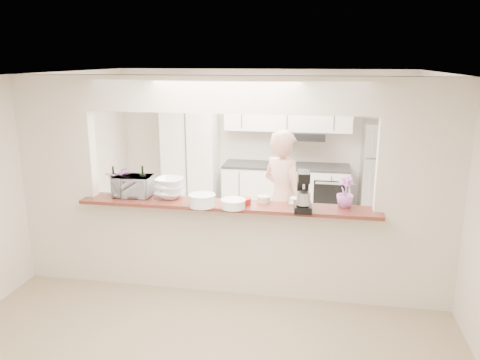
% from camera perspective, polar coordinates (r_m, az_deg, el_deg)
% --- Properties ---
extents(floor, '(6.00, 6.00, 0.00)m').
position_cam_1_polar(floor, '(5.73, -1.42, -13.18)').
color(floor, tan).
rests_on(floor, ground).
extents(tile_overlay, '(5.00, 2.90, 0.01)m').
position_cam_1_polar(tile_overlay, '(7.12, 1.07, -7.40)').
color(tile_overlay, silver).
rests_on(tile_overlay, floor).
extents(partition, '(5.00, 0.15, 2.50)m').
position_cam_1_polar(partition, '(5.21, -1.53, 1.39)').
color(partition, silver).
rests_on(partition, floor).
extents(bar_counter, '(3.40, 0.38, 1.09)m').
position_cam_1_polar(bar_counter, '(5.48, -1.47, -7.88)').
color(bar_counter, silver).
rests_on(bar_counter, floor).
extents(kitchen_cabinets, '(3.15, 0.62, 2.25)m').
position_cam_1_polar(kitchen_cabinets, '(7.97, 1.10, 2.32)').
color(kitchen_cabinets, white).
rests_on(kitchen_cabinets, floor).
extents(refrigerator, '(0.75, 0.70, 1.70)m').
position_cam_1_polar(refrigerator, '(7.90, 17.25, 0.61)').
color(refrigerator, '#A4A4A9').
rests_on(refrigerator, floor).
extents(flower_left, '(0.34, 0.29, 0.37)m').
position_cam_1_polar(flower_left, '(5.70, -14.32, -0.05)').
color(flower_left, pink).
rests_on(flower_left, bar_counter).
extents(wine_bottle_a, '(0.07, 0.07, 0.35)m').
position_cam_1_polar(wine_bottle_a, '(5.77, -15.11, -0.42)').
color(wine_bottle_a, black).
rests_on(wine_bottle_a, bar_counter).
extents(wine_bottle_b, '(0.07, 0.07, 0.37)m').
position_cam_1_polar(wine_bottle_b, '(5.63, -11.71, -0.52)').
color(wine_bottle_b, black).
rests_on(wine_bottle_b, bar_counter).
extents(toaster_oven, '(0.46, 0.32, 0.25)m').
position_cam_1_polar(toaster_oven, '(5.66, -12.89, -0.72)').
color(toaster_oven, '#AEADB2').
rests_on(toaster_oven, bar_counter).
extents(serving_bowls, '(0.36, 0.36, 0.23)m').
position_cam_1_polar(serving_bowls, '(5.50, -8.56, -1.01)').
color(serving_bowls, white).
rests_on(serving_bowls, bar_counter).
extents(plate_stack_a, '(0.29, 0.29, 0.13)m').
position_cam_1_polar(plate_stack_a, '(5.17, -4.64, -2.49)').
color(plate_stack_a, white).
rests_on(plate_stack_a, bar_counter).
extents(plate_stack_b, '(0.27, 0.27, 0.10)m').
position_cam_1_polar(plate_stack_b, '(5.10, -0.83, -2.91)').
color(plate_stack_b, white).
rests_on(plate_stack_b, bar_counter).
extents(red_bowl, '(0.15, 0.15, 0.07)m').
position_cam_1_polar(red_bowl, '(5.24, 0.53, -2.57)').
color(red_bowl, maroon).
rests_on(red_bowl, bar_counter).
extents(tan_bowl, '(0.15, 0.15, 0.07)m').
position_cam_1_polar(tan_bowl, '(5.32, 2.90, -2.33)').
color(tan_bowl, beige).
rests_on(tan_bowl, bar_counter).
extents(utensil_caddy, '(0.27, 0.20, 0.22)m').
position_cam_1_polar(utensil_caddy, '(5.24, 7.22, -2.04)').
color(utensil_caddy, silver).
rests_on(utensil_caddy, bar_counter).
extents(stand_mixer, '(0.21, 0.31, 0.43)m').
position_cam_1_polar(stand_mixer, '(5.03, 7.69, -1.56)').
color(stand_mixer, black).
rests_on(stand_mixer, bar_counter).
extents(flower_right, '(0.25, 0.25, 0.34)m').
position_cam_1_polar(flower_right, '(5.22, 12.73, -1.44)').
color(flower_right, '#A765BC').
rests_on(flower_right, bar_counter).
extents(person, '(0.78, 0.75, 1.81)m').
position_cam_1_polar(person, '(6.05, 5.26, -2.45)').
color(person, '#DBA18E').
rests_on(person, floor).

